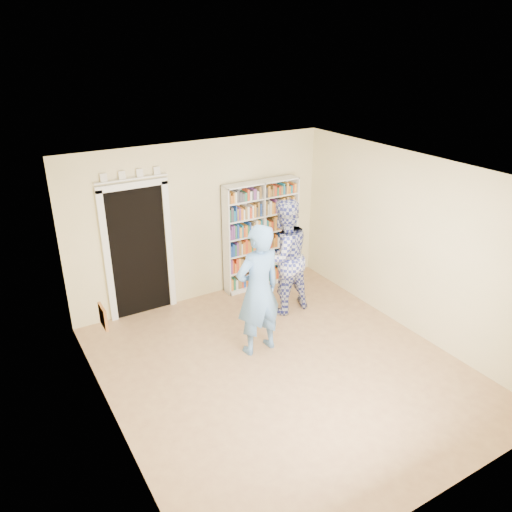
% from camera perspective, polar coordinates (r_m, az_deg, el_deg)
% --- Properties ---
extents(floor, '(5.00, 5.00, 0.00)m').
position_cam_1_polar(floor, '(7.01, 3.09, -12.75)').
color(floor, '#986A49').
rests_on(floor, ground).
extents(ceiling, '(5.00, 5.00, 0.00)m').
position_cam_1_polar(ceiling, '(5.82, 3.67, 9.15)').
color(ceiling, white).
rests_on(ceiling, wall_back).
extents(wall_back, '(4.50, 0.00, 4.50)m').
position_cam_1_polar(wall_back, '(8.31, -6.30, 3.83)').
color(wall_back, beige).
rests_on(wall_back, floor).
extents(wall_left, '(0.00, 5.00, 5.00)m').
position_cam_1_polar(wall_left, '(5.51, -16.67, -8.07)').
color(wall_left, beige).
rests_on(wall_left, floor).
extents(wall_right, '(0.00, 5.00, 5.00)m').
position_cam_1_polar(wall_right, '(7.69, 17.43, 1.15)').
color(wall_right, beige).
rests_on(wall_right, floor).
extents(bookshelf, '(1.41, 0.26, 1.94)m').
position_cam_1_polar(bookshelf, '(8.78, 0.57, 2.49)').
color(bookshelf, white).
rests_on(bookshelf, floor).
extents(doorway, '(1.10, 0.08, 2.43)m').
position_cam_1_polar(doorway, '(8.00, -13.33, 1.18)').
color(doorway, black).
rests_on(doorway, floor).
extents(wall_art, '(0.03, 0.25, 0.25)m').
position_cam_1_polar(wall_art, '(5.66, -17.07, -6.65)').
color(wall_art, brown).
rests_on(wall_art, wall_left).
extents(man_blue, '(0.73, 0.50, 1.93)m').
position_cam_1_polar(man_blue, '(6.88, 0.26, -3.95)').
color(man_blue, '#5889C5').
rests_on(man_blue, floor).
extents(man_plaid, '(0.97, 0.77, 1.90)m').
position_cam_1_polar(man_plaid, '(7.95, 3.14, -0.09)').
color(man_plaid, navy).
rests_on(man_plaid, floor).
extents(paper_sheet, '(0.19, 0.02, 0.26)m').
position_cam_1_polar(paper_sheet, '(7.90, 4.42, -0.84)').
color(paper_sheet, white).
rests_on(paper_sheet, man_plaid).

